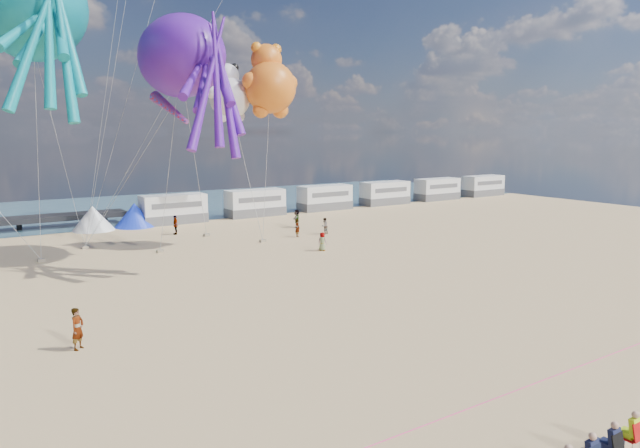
{
  "coord_description": "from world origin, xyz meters",
  "views": [
    {
      "loc": [
        -13.58,
        -17.48,
        9.41
      ],
      "look_at": [
        1.89,
        6.0,
        4.87
      ],
      "focal_mm": 32.0,
      "sensor_mm": 36.0,
      "label": 1
    }
  ],
  "objects_px": {
    "beachgoer_3": "(175,225)",
    "sandbag_e": "(85,247)",
    "motorhome_1": "(255,203)",
    "motorhome_2": "(325,198)",
    "cooler_navy": "(597,445)",
    "windsock_right": "(170,109)",
    "sandbag_a": "(41,260)",
    "kite_teddy_orange": "(270,88)",
    "motorhome_0": "(173,209)",
    "beachgoer_5": "(297,228)",
    "beachgoer_0": "(322,242)",
    "sandbag_b": "(160,251)",
    "motorhome_5": "(483,186)",
    "motorhome_3": "(385,193)",
    "tent_white": "(93,218)",
    "sandbag_c": "(263,241)",
    "kite_octopus_teal": "(33,9)",
    "kite_panda": "(230,98)",
    "motorhome_4": "(437,189)",
    "windsock_mid": "(182,79)",
    "sandbag_d": "(207,235)",
    "beachgoer_4": "(297,219)",
    "kite_octopus_purple": "(181,56)",
    "beachgoer_7": "(324,226)",
    "tent_blue": "(135,215)",
    "standing_person": "(78,329)"
  },
  "relations": [
    {
      "from": "cooler_navy",
      "to": "kite_octopus_teal",
      "type": "height_order",
      "value": "kite_octopus_teal"
    },
    {
      "from": "motorhome_3",
      "to": "tent_white",
      "type": "xyz_separation_m",
      "value": [
        -36.5,
        0.0,
        -0.3
      ]
    },
    {
      "from": "beachgoer_3",
      "to": "sandbag_d",
      "type": "height_order",
      "value": "beachgoer_3"
    },
    {
      "from": "motorhome_0",
      "to": "windsock_mid",
      "type": "distance_m",
      "value": 20.65
    },
    {
      "from": "motorhome_4",
      "to": "windsock_mid",
      "type": "bearing_deg",
      "value": -158.94
    },
    {
      "from": "sandbag_d",
      "to": "tent_white",
      "type": "bearing_deg",
      "value": 131.74
    },
    {
      "from": "beachgoer_3",
      "to": "sandbag_e",
      "type": "bearing_deg",
      "value": -63.92
    },
    {
      "from": "sandbag_e",
      "to": "kite_octopus_purple",
      "type": "height_order",
      "value": "kite_octopus_purple"
    },
    {
      "from": "sandbag_a",
      "to": "windsock_mid",
      "type": "height_order",
      "value": "windsock_mid"
    },
    {
      "from": "kite_octopus_teal",
      "to": "beachgoer_5",
      "type": "bearing_deg",
      "value": 20.24
    },
    {
      "from": "sandbag_a",
      "to": "kite_teddy_orange",
      "type": "height_order",
      "value": "kite_teddy_orange"
    },
    {
      "from": "sandbag_e",
      "to": "tent_blue",
      "type": "bearing_deg",
      "value": 53.63
    },
    {
      "from": "motorhome_0",
      "to": "beachgoer_5",
      "type": "xyz_separation_m",
      "value": [
        6.73,
        -13.81,
        -0.69
      ]
    },
    {
      "from": "motorhome_3",
      "to": "motorhome_2",
      "type": "bearing_deg",
      "value": 180.0
    },
    {
      "from": "beachgoer_5",
      "to": "motorhome_2",
      "type": "bearing_deg",
      "value": -39.47
    },
    {
      "from": "beachgoer_5",
      "to": "sandbag_d",
      "type": "bearing_deg",
      "value": 56.3
    },
    {
      "from": "sandbag_b",
      "to": "kite_teddy_orange",
      "type": "xyz_separation_m",
      "value": [
        8.7,
        -2.56,
        12.83
      ]
    },
    {
      "from": "motorhome_1",
      "to": "motorhome_2",
      "type": "xyz_separation_m",
      "value": [
        9.5,
        0.0,
        0.0
      ]
    },
    {
      "from": "motorhome_1",
      "to": "sandbag_c",
      "type": "bearing_deg",
      "value": -114.72
    },
    {
      "from": "motorhome_0",
      "to": "sandbag_e",
      "type": "bearing_deg",
      "value": -139.93
    },
    {
      "from": "cooler_navy",
      "to": "windsock_right",
      "type": "distance_m",
      "value": 36.44
    },
    {
      "from": "sandbag_b",
      "to": "sandbag_d",
      "type": "bearing_deg",
      "value": 39.17
    },
    {
      "from": "motorhome_5",
      "to": "beachgoer_3",
      "type": "distance_m",
      "value": 50.03
    },
    {
      "from": "beachgoer_0",
      "to": "beachgoer_4",
      "type": "relative_size",
      "value": 0.84
    },
    {
      "from": "kite_panda",
      "to": "kite_teddy_orange",
      "type": "bearing_deg",
      "value": -26.65
    },
    {
      "from": "motorhome_1",
      "to": "motorhome_0",
      "type": "bearing_deg",
      "value": 180.0
    },
    {
      "from": "standing_person",
      "to": "sandbag_b",
      "type": "relative_size",
      "value": 3.75
    },
    {
      "from": "sandbag_b",
      "to": "motorhome_5",
      "type": "bearing_deg",
      "value": 14.39
    },
    {
      "from": "motorhome_4",
      "to": "windsock_mid",
      "type": "xyz_separation_m",
      "value": [
        -42.52,
        -16.37,
        11.74
      ]
    },
    {
      "from": "motorhome_2",
      "to": "cooler_navy",
      "type": "distance_m",
      "value": 54.0
    },
    {
      "from": "motorhome_1",
      "to": "beachgoer_3",
      "type": "bearing_deg",
      "value": -150.69
    },
    {
      "from": "motorhome_1",
      "to": "sandbag_b",
      "type": "xyz_separation_m",
      "value": [
        -15.39,
        -13.7,
        -1.39
      ]
    },
    {
      "from": "kite_teddy_orange",
      "to": "beachgoer_5",
      "type": "bearing_deg",
      "value": 31.09
    },
    {
      "from": "motorhome_3",
      "to": "cooler_navy",
      "type": "relative_size",
      "value": 17.37
    },
    {
      "from": "motorhome_2",
      "to": "beachgoer_0",
      "type": "relative_size",
      "value": 4.42
    },
    {
      "from": "motorhome_3",
      "to": "tent_white",
      "type": "bearing_deg",
      "value": 180.0
    },
    {
      "from": "sandbag_d",
      "to": "kite_octopus_teal",
      "type": "relative_size",
      "value": 0.04
    },
    {
      "from": "windsock_mid",
      "to": "windsock_right",
      "type": "height_order",
      "value": "windsock_mid"
    },
    {
      "from": "sandbag_c",
      "to": "kite_panda",
      "type": "distance_m",
      "value": 12.33
    },
    {
      "from": "beachgoer_0",
      "to": "beachgoer_7",
      "type": "height_order",
      "value": "beachgoer_7"
    },
    {
      "from": "motorhome_5",
      "to": "beachgoer_7",
      "type": "relative_size",
      "value": 4.33
    },
    {
      "from": "motorhome_4",
      "to": "sandbag_d",
      "type": "xyz_separation_m",
      "value": [
        -38.03,
        -8.93,
        -1.39
      ]
    },
    {
      "from": "beachgoer_5",
      "to": "kite_panda",
      "type": "height_order",
      "value": "kite_panda"
    },
    {
      "from": "sandbag_c",
      "to": "kite_octopus_teal",
      "type": "bearing_deg",
      "value": 176.24
    },
    {
      "from": "beachgoer_7",
      "to": "sandbag_d",
      "type": "relative_size",
      "value": 3.05
    },
    {
      "from": "motorhome_2",
      "to": "beachgoer_5",
      "type": "distance_m",
      "value": 18.49
    },
    {
      "from": "motorhome_1",
      "to": "motorhome_5",
      "type": "xyz_separation_m",
      "value": [
        38.0,
        0.0,
        0.0
      ]
    },
    {
      "from": "motorhome_5",
      "to": "kite_panda",
      "type": "distance_m",
      "value": 50.61
    },
    {
      "from": "beachgoer_0",
      "to": "beachgoer_3",
      "type": "bearing_deg",
      "value": 0.28
    },
    {
      "from": "tent_white",
      "to": "cooler_navy",
      "type": "distance_m",
      "value": 49.04
    }
  ]
}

